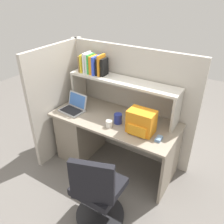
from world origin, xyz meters
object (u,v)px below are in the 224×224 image
Objects in this scene: backpack at (141,122)px; snack_canister at (118,119)px; computer_mouse at (159,139)px; laptop at (74,107)px; office_chair at (98,195)px; paper_cup at (109,124)px.

snack_canister is (-0.31, 0.03, -0.07)m from backpack.
laptop is at bearing 177.41° from computer_mouse.
office_chair is (0.23, -0.78, -0.40)m from snack_canister.
snack_canister is at bearing 2.93° from laptop.
computer_mouse is (1.20, -0.03, -0.03)m from laptop.
office_chair is at bearing -67.01° from paper_cup.
office_chair is (-0.08, -0.75, -0.47)m from backpack.
snack_canister reaches higher than paper_cup.
office_chair reaches higher than snack_canister.
paper_cup is 0.81m from office_chair.
laptop is 0.66m from snack_canister.
office_chair is (0.89, -0.75, -0.39)m from laptop.
backpack is 2.88× the size of computer_mouse.
paper_cup is at bearing -111.27° from snack_canister.
office_chair reaches higher than paper_cup.
paper_cup is (-0.59, -0.06, 0.03)m from computer_mouse.
laptop is 1.12× the size of backpack.
paper_cup is at bearing -85.92° from office_chair.
office_chair is (0.28, -0.66, -0.38)m from paper_cup.
paper_cup is 0.13m from snack_canister.
office_chair is at bearing -115.00° from computer_mouse.
snack_canister is (0.05, 0.12, 0.02)m from paper_cup.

